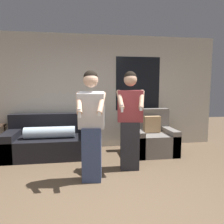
% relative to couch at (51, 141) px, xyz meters
% --- Properties ---
extents(ground_plane, '(14.00, 14.00, 0.00)m').
position_rel_couch_xyz_m(ground_plane, '(0.87, -2.24, -0.30)').
color(ground_plane, brown).
extents(wall_back, '(6.30, 0.07, 2.70)m').
position_rel_couch_xyz_m(wall_back, '(0.89, 0.52, 1.05)').
color(wall_back, beige).
rests_on(wall_back, ground_plane).
extents(couch, '(1.87, 0.98, 0.87)m').
position_rel_couch_xyz_m(couch, '(0.00, 0.00, 0.00)').
color(couch, black).
rests_on(couch, ground_plane).
extents(armchair, '(0.94, 0.84, 0.97)m').
position_rel_couch_xyz_m(armchair, '(2.21, -0.19, 0.03)').
color(armchair, slate).
rests_on(armchair, ground_plane).
extents(person_left, '(0.46, 0.53, 1.73)m').
position_rel_couch_xyz_m(person_left, '(0.79, -1.44, 0.59)').
color(person_left, '#384770').
rests_on(person_left, ground_plane).
extents(person_right, '(0.50, 0.50, 1.76)m').
position_rel_couch_xyz_m(person_right, '(1.50, -1.03, 0.59)').
color(person_right, '#28282D').
rests_on(person_right, ground_plane).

